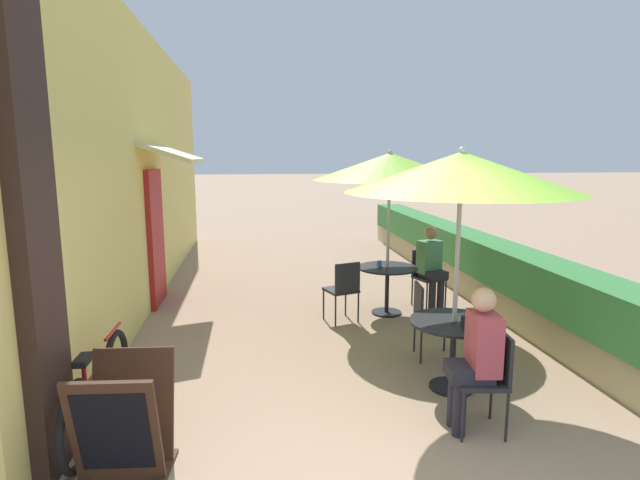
{
  "coord_description": "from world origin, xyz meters",
  "views": [
    {
      "loc": [
        -0.88,
        -3.02,
        2.31
      ],
      "look_at": [
        0.15,
        4.62,
        1.0
      ],
      "focal_mm": 28.0,
      "sensor_mm": 36.0,
      "label": 1
    }
  ],
  "objects": [
    {
      "name": "patio_table_near",
      "position": [
        1.06,
        1.46,
        0.54
      ],
      "size": [
        0.87,
        0.87,
        0.7
      ],
      "color": "black",
      "rests_on": "ground_plane"
    },
    {
      "name": "bicycle_leaning",
      "position": [
        -2.2,
        1.11,
        0.36
      ],
      "size": [
        0.1,
        1.75,
        0.78
      ],
      "rotation": [
        0.0,
        0.0,
        -0.02
      ],
      "color": "black",
      "rests_on": "ground_plane"
    },
    {
      "name": "planter_hedge",
      "position": [
        2.75,
        5.35,
        0.54
      ],
      "size": [
        0.6,
        9.9,
        1.01
      ],
      "color": "tan",
      "rests_on": "ground_plane"
    },
    {
      "name": "cafe_facade_wall",
      "position": [
        -2.54,
        5.32,
        2.09
      ],
      "size": [
        0.98,
        10.9,
        4.2
      ],
      "color": "#E0CC6B",
      "rests_on": "ground_plane"
    },
    {
      "name": "menu_board",
      "position": [
        -1.84,
        0.49,
        0.42
      ],
      "size": [
        0.67,
        0.68,
        0.85
      ],
      "rotation": [
        0.0,
        0.0,
        -0.08
      ],
      "color": "#422819",
      "rests_on": "ground_plane"
    },
    {
      "name": "patio_table_mid",
      "position": [
        1.05,
        3.89,
        0.54
      ],
      "size": [
        0.87,
        0.87,
        0.7
      ],
      "color": "black",
      "rests_on": "ground_plane"
    },
    {
      "name": "cafe_chair_mid_left",
      "position": [
        0.34,
        3.57,
        0.52
      ],
      "size": [
        0.51,
        0.51,
        0.87
      ],
      "rotation": [
        0.0,
        0.0,
        6.61
      ],
      "color": "#232328",
      "rests_on": "ground_plane"
    },
    {
      "name": "cafe_chair_near_left",
      "position": [
        1.07,
        2.24,
        0.52
      ],
      "size": [
        0.44,
        0.44,
        0.87
      ],
      "rotation": [
        0.0,
        0.0,
        4.6
      ],
      "color": "#232328",
      "rests_on": "ground_plane"
    },
    {
      "name": "cafe_chair_near_right",
      "position": [
        1.04,
        0.68,
        0.52
      ],
      "size": [
        0.44,
        0.44,
        0.87
      ],
      "rotation": [
        0.0,
        0.0,
        7.74
      ],
      "color": "#232328",
      "rests_on": "ground_plane"
    },
    {
      "name": "patio_umbrella_near",
      "position": [
        1.06,
        1.46,
        2.15
      ],
      "size": [
        2.19,
        2.19,
        2.39
      ],
      "color": "#B7B7BC",
      "rests_on": "ground_plane"
    },
    {
      "name": "seated_patron_near_right",
      "position": [
        0.93,
        0.69,
        0.69
      ],
      "size": [
        0.43,
        0.36,
        1.25
      ],
      "rotation": [
        0.0,
        0.0,
        7.74
      ],
      "color": "#23232D",
      "rests_on": "ground_plane"
    },
    {
      "name": "coffee_cup_mid",
      "position": [
        0.94,
        3.94,
        0.75
      ],
      "size": [
        0.07,
        0.07,
        0.09
      ],
      "color": "teal",
      "rests_on": "patio_table_mid"
    },
    {
      "name": "cafe_chair_mid_right",
      "position": [
        1.76,
        4.22,
        0.52
      ],
      "size": [
        0.51,
        0.51,
        0.87
      ],
      "rotation": [
        0.0,
        0.0,
        9.75
      ],
      "color": "#232328",
      "rests_on": "ground_plane"
    },
    {
      "name": "coffee_cup_near",
      "position": [
        1.11,
        1.35,
        0.75
      ],
      "size": [
        0.07,
        0.07,
        0.09
      ],
      "color": "#232328",
      "rests_on": "patio_table_near"
    },
    {
      "name": "patio_umbrella_mid",
      "position": [
        1.05,
        3.89,
        2.15
      ],
      "size": [
        2.19,
        2.19,
        2.39
      ],
      "color": "#B7B7BC",
      "rests_on": "ground_plane"
    },
    {
      "name": "seated_patron_mid_right",
      "position": [
        1.79,
        4.11,
        0.69
      ],
      "size": [
        0.43,
        0.48,
        1.25
      ],
      "rotation": [
        0.0,
        0.0,
        9.75
      ],
      "color": "#23232D",
      "rests_on": "ground_plane"
    }
  ]
}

